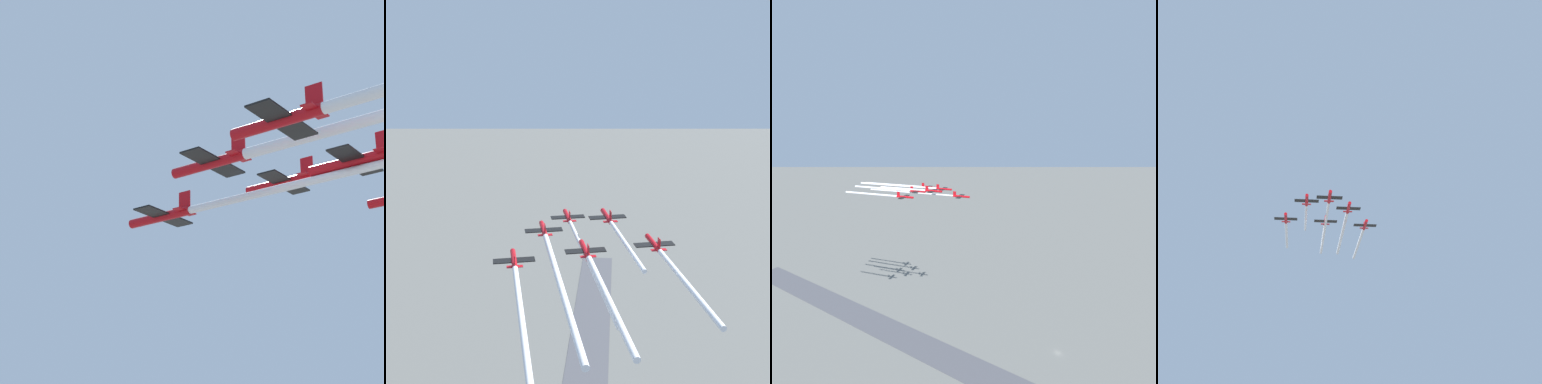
{
  "view_description": "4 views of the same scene",
  "coord_description": "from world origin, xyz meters",
  "views": [
    {
      "loc": [
        2.54,
        -126.25,
        85.24
      ],
      "look_at": [
        52.43,
        -49.31,
        118.8
      ],
      "focal_mm": 70.0,
      "sensor_mm": 36.0,
      "label": 1
    },
    {
      "loc": [
        77.98,
        -181.46,
        162.09
      ],
      "look_at": [
        51.82,
        -43.91,
        121.86
      ],
      "focal_mm": 50.0,
      "sensor_mm": 36.0,
      "label": 2
    },
    {
      "loc": [
        178.74,
        54.68,
        158.75
      ],
      "look_at": [
        51.05,
        -43.18,
        118.98
      ],
      "focal_mm": 28.0,
      "sensor_mm": 36.0,
      "label": 3
    },
    {
      "loc": [
        -1.97,
        119.18,
        41.62
      ],
      "look_at": [
        43.59,
        -52.73,
        119.45
      ],
      "focal_mm": 50.0,
      "sensor_mm": 36.0,
      "label": 4
    }
  ],
  "objects": [
    {
      "name": "smoke_trail_1",
      "position": [
        57.51,
        -91.52,
        117.12
      ],
      "size": [
        19.66,
        50.63,
        1.24
      ],
      "rotation": [
        0.0,
        0.0,
        0.35
      ],
      "color": "white"
    },
    {
      "name": "smoke_trail_2",
      "position": [
        68.08,
        -74.24,
        119.6
      ],
      "size": [
        10.7,
        26.97,
        0.94
      ],
      "rotation": [
        0.0,
        0.0,
        0.35
      ],
      "color": "white"
    },
    {
      "name": "smoke_trail_0",
      "position": [
        60.45,
        -76.53,
        115.56
      ],
      "size": [
        19.71,
        51.4,
        0.94
      ],
      "rotation": [
        0.0,
        0.0,
        0.35
      ],
      "color": "white"
    },
    {
      "name": "smoke_trail_3",
      "position": [
        52.69,
        -101.42,
        115.47
      ],
      "size": [
        15.52,
        39.56,
        1.16
      ],
      "rotation": [
        0.0,
        0.0,
        0.35
      ],
      "color": "white"
    },
    {
      "name": "jet_4",
      "position": [
        58.83,
        -72.12,
        116.72
      ],
      "size": [
        9.48,
        9.74,
        3.29
      ],
      "rotation": [
        0.0,
        0.0,
        0.35
      ],
      "color": "#B20C14"
    },
    {
      "name": "jet_3",
      "position": [
        43.92,
        -77.62,
        115.51
      ],
      "size": [
        9.48,
        9.74,
        3.29
      ],
      "rotation": [
        0.0,
        0.0,
        0.35
      ],
      "color": "#B20C14"
    },
    {
      "name": "smoke_trail_5",
      "position": [
        81.03,
        -86.39,
        117.14
      ],
      "size": [
        12.49,
        31.46,
        1.11
      ],
      "rotation": [
        0.0,
        0.0,
        0.35
      ],
      "color": "white"
    },
    {
      "name": "smoke_trail_4",
      "position": [
        67.06,
        -94.46,
        116.67
      ],
      "size": [
        14.45,
        36.63,
        1.18
      ],
      "rotation": [
        0.0,
        0.0,
        0.35
      ],
      "color": "white"
    },
    {
      "name": "jet_2",
      "position": [
        61.61,
        -56.7,
        119.65
      ],
      "size": [
        9.48,
        9.74,
        3.29
      ],
      "rotation": [
        0.0,
        0.0,
        0.35
      ],
      "color": "#B20C14"
    },
    {
      "name": "jet_0",
      "position": [
        49.49,
        -46.77,
        115.61
      ],
      "size": [
        9.48,
        9.74,
        3.29
      ],
      "rotation": [
        0.0,
        0.0,
        0.35
      ],
      "color": "#B20C14"
    },
    {
      "name": "jet_5",
      "position": [
        73.74,
        -66.62,
        117.19
      ],
      "size": [
        9.48,
        9.74,
        3.29
      ],
      "rotation": [
        0.0,
        0.0,
        0.35
      ],
      "color": "#B20C14"
    },
    {
      "name": "jet_1",
      "position": [
        46.7,
        -62.19,
        117.17
      ],
      "size": [
        9.48,
        9.74,
        3.29
      ],
      "rotation": [
        0.0,
        0.0,
        0.35
      ],
      "color": "#B20C14"
    }
  ]
}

